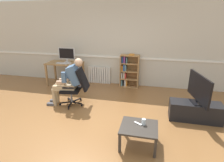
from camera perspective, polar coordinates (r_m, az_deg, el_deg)
ground_plane at (r=4.03m, az=-4.98°, el=-13.22°), size 18.00×18.00×0.00m
back_wall at (r=6.03m, az=2.57°, el=11.44°), size 12.00×0.13×2.70m
computer_desk at (r=6.27m, az=-14.53°, el=4.58°), size 1.16×0.63×0.76m
imac_monitor at (r=6.23m, az=-14.00°, el=8.21°), size 0.55×0.14×0.48m
keyboard at (r=6.13m, az=-15.32°, el=5.38°), size 0.39×0.12×0.02m
computer_mouse at (r=6.03m, az=-13.04°, el=5.40°), size 0.06×0.10×0.03m
bookshelf at (r=5.94m, az=5.06°, el=3.08°), size 0.60×0.29×1.08m
radiator at (r=6.32m, az=-3.97°, el=1.90°), size 0.77×0.08×0.57m
office_chair at (r=4.71m, az=-11.09°, el=-1.41°), size 0.78×0.63×0.98m
person_seated at (r=4.72m, az=-13.32°, el=0.12°), size 0.98×0.45×1.23m
tv_stand at (r=4.46m, az=24.50°, el=-8.61°), size 1.09×0.41×0.41m
tv_screen at (r=4.25m, az=25.49°, el=-2.16°), size 0.26×0.98×0.63m
coffee_table at (r=3.30m, az=8.43°, el=-14.56°), size 0.64×0.57×0.38m
drinking_glass at (r=3.30m, az=9.87°, el=-12.45°), size 0.07×0.07×0.11m
spare_remote at (r=3.32m, az=8.10°, el=-13.02°), size 0.15×0.11×0.02m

